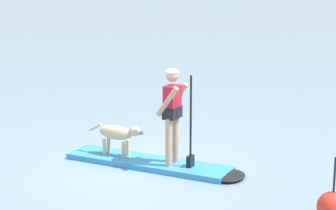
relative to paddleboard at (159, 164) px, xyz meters
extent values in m
plane|color=gray|center=(-0.23, 0.02, -0.05)|extent=(400.00, 400.00, 0.00)
cube|color=#338CD8|center=(-0.23, 0.02, 0.00)|extent=(3.12, 1.01, 0.10)
ellipsoid|color=black|center=(1.30, -0.13, 0.00)|extent=(0.62, 0.72, 0.10)
cylinder|color=tan|center=(0.27, 0.10, 0.47)|extent=(0.12, 0.12, 0.84)
cylinder|color=tan|center=(0.24, -0.16, 0.47)|extent=(0.12, 0.12, 0.84)
cube|color=black|center=(0.25, -0.03, 0.97)|extent=(0.26, 0.38, 0.20)
cube|color=#B21E2D|center=(0.25, -0.03, 1.17)|extent=(0.23, 0.36, 0.55)
sphere|color=tan|center=(0.25, -0.03, 1.62)|extent=(0.22, 0.22, 0.22)
ellipsoid|color=white|center=(0.25, -0.03, 1.68)|extent=(0.23, 0.23, 0.11)
cylinder|color=tan|center=(0.27, 0.16, 1.20)|extent=(0.42, 0.13, 0.54)
cylinder|color=tan|center=(0.23, -0.21, 1.20)|extent=(0.42, 0.13, 0.54)
cylinder|color=black|center=(0.60, -0.06, 0.85)|extent=(0.04, 0.04, 1.60)
cube|color=black|center=(0.60, -0.06, 0.15)|extent=(0.10, 0.19, 0.20)
ellipsoid|color=#CCB78C|center=(-0.89, 0.09, 0.48)|extent=(0.70, 0.29, 0.26)
ellipsoid|color=#CCB78C|center=(-0.49, 0.05, 0.55)|extent=(0.24, 0.18, 0.18)
ellipsoid|color=gray|center=(-0.38, 0.04, 0.53)|extent=(0.13, 0.09, 0.08)
cylinder|color=#CCB78C|center=(-1.32, 0.14, 0.53)|extent=(0.27, 0.08, 0.18)
cylinder|color=#CCB78C|center=(-0.68, 0.15, 0.20)|extent=(0.07, 0.07, 0.30)
cylinder|color=#CCB78C|center=(-0.69, -0.01, 0.20)|extent=(0.07, 0.07, 0.30)
cylinder|color=#CCB78C|center=(-1.08, 0.19, 0.20)|extent=(0.07, 0.07, 0.30)
cylinder|color=#CCB78C|center=(-1.10, 0.03, 0.20)|extent=(0.07, 0.07, 0.30)
sphere|color=red|center=(3.12, -1.37, 0.17)|extent=(0.44, 0.44, 0.44)
cylinder|color=black|center=(3.12, -1.37, 0.64)|extent=(0.03, 0.03, 0.50)
camera|label=1|loc=(3.79, -9.48, 3.35)|focal=64.63mm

